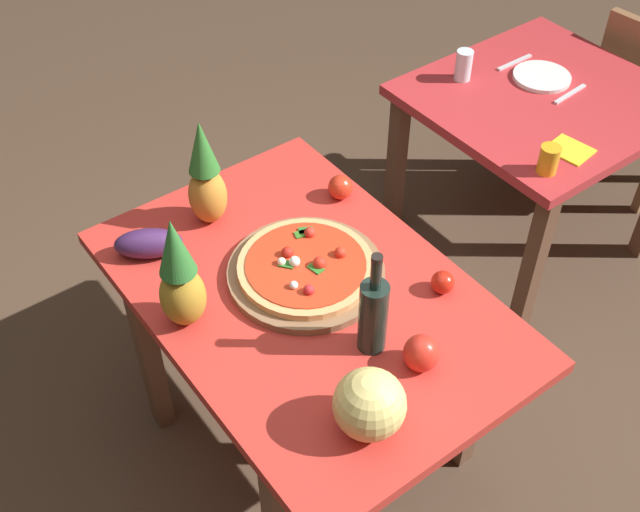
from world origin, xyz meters
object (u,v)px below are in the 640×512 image
eggplant (148,243)px  fork_utensil (515,62)px  dinner_plate (542,77)px  melon (369,404)px  background_table (539,120)px  display_table (307,314)px  pizza (306,266)px  napkin_folded (570,150)px  bell_pepper (421,353)px  drinking_glass_juice (549,159)px  tomato_by_bottle (443,282)px  drinking_glass_water (464,65)px  tomato_beside_pepper (340,187)px  knife_utensil (570,94)px  pineapple_right (180,278)px  wine_bottle (373,314)px  pineapple_left (206,178)px  pizza_board (306,273)px

eggplant → fork_utensil: 1.66m
dinner_plate → fork_utensil: dinner_plate is taller
melon → background_table: bearing=116.7°
display_table → pizza: (-0.06, 0.04, 0.13)m
display_table → napkin_folded: napkin_folded is taller
napkin_folded → pizza: bearing=-93.1°
bell_pepper → drinking_glass_juice: (-0.35, 0.87, 0.00)m
eggplant → napkin_folded: eggplant is taller
tomato_by_bottle → drinking_glass_water: drinking_glass_water is taller
background_table → tomato_beside_pepper: 0.98m
eggplant → knife_utensil: eggplant is taller
pineapple_right → tomato_by_bottle: (0.33, 0.63, -0.13)m
tomato_beside_pepper → drinking_glass_juice: bearing=64.2°
pizza → drinking_glass_juice: (0.08, 0.92, 0.01)m
wine_bottle → eggplant: (-0.65, -0.31, -0.08)m
display_table → napkin_folded: bearing=89.9°
pineapple_right → background_table: bearing=95.9°
pineapple_left → bell_pepper: 0.83m
wine_bottle → fork_utensil: wine_bottle is taller
wine_bottle → pineapple_left: bearing=-173.1°
pineapple_right → knife_utensil: size_ratio=2.01×
bell_pepper → eggplant: bearing=-154.9°
pineapple_left → tomato_beside_pepper: pineapple_left is taller
dinner_plate → knife_utensil: dinner_plate is taller
drinking_glass_juice → background_table: bearing=132.0°
drinking_glass_water → pineapple_right: bearing=-73.3°
tomato_beside_pepper → pizza: bearing=-53.2°
pineapple_left → drinking_glass_juice: 1.12m
pineapple_right → napkin_folded: 1.45m
display_table → drinking_glass_juice: drinking_glass_juice is taller
background_table → wine_bottle: (0.54, -1.28, 0.23)m
pineapple_left → melon: bearing=-5.4°
pizza_board → fork_utensil: (-0.45, 1.34, -0.01)m
melon → drinking_glass_water: melon is taller
tomato_beside_pepper → drinking_glass_water: drinking_glass_water is taller
melon → fork_utensil: size_ratio=0.98×
tomato_by_bottle → dinner_plate: (-0.59, 1.07, -0.03)m
pizza → drinking_glass_water: bearing=114.3°
bell_pepper → drinking_glass_water: (-0.93, 1.05, 0.01)m
drinking_glass_juice → drinking_glass_water: drinking_glass_water is taller
pizza → eggplant: (-0.34, -0.32, 0.01)m
pizza → tomato_by_bottle: size_ratio=5.91×
pizza → tomato_beside_pepper: (-0.22, 0.29, 0.00)m
knife_utensil → tomato_beside_pepper: bearing=-97.5°
melon → dinner_plate: bearing=118.1°
wine_bottle → melon: (0.19, -0.17, -0.03)m
drinking_glass_juice → fork_utensil: size_ratio=0.54×
display_table → bell_pepper: 0.41m
background_table → tomato_beside_pepper: tomato_beside_pepper is taller
pizza_board → fork_utensil: pizza_board is taller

